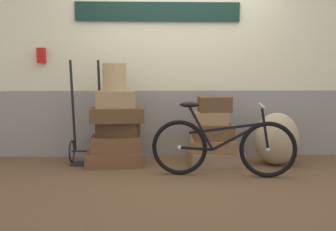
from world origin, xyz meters
The scene contains 16 objects.
ground centered at (0.00, 0.00, -0.03)m, with size 10.15×5.20×0.06m, color brown.
station_building centered at (0.01, 0.85, 1.35)m, with size 8.15×0.74×2.70m.
suitcase_0 centered at (-0.86, 0.25, 0.08)m, with size 0.69×0.44×0.17m, color brown.
suitcase_1 centered at (-0.84, 0.27, 0.27)m, with size 0.60×0.38×0.20m, color brown.
suitcase_2 centered at (-0.81, 0.30, 0.45)m, with size 0.50×0.32×0.18m, color #4C2D19.
suitcase_3 centered at (-0.82, 0.26, 0.63)m, with size 0.64×0.41×0.17m, color brown.
suitcase_4 centered at (-0.82, 0.25, 0.82)m, with size 0.47×0.31×0.21m, color #9E754C.
suitcase_5 centered at (0.40, 0.26, 0.08)m, with size 0.65×0.46×0.16m, color #937051.
suitcase_6 centered at (0.36, 0.24, 0.24)m, with size 0.56×0.38×0.15m, color olive.
suitcase_7 centered at (0.36, 0.24, 0.41)m, with size 0.48×0.33×0.19m, color brown.
suitcase_8 centered at (0.35, 0.28, 0.58)m, with size 0.41×0.30×0.15m, color #9E754C.
suitcase_9 centered at (0.39, 0.29, 0.75)m, with size 0.39×0.29×0.19m, color brown.
wicker_basket centered at (-0.84, 0.27, 1.09)m, with size 0.28×0.28×0.33m, color tan.
luggage_trolley centered at (-1.21, 0.39, 0.30)m, with size 0.42×0.36×1.30m.
burlap_sack centered at (1.15, 0.22, 0.33)m, with size 0.54×0.46×0.65m, color tan.
bicycle centered at (0.39, -0.28, 0.34)m, with size 1.58×0.46×0.82m.
Camera 1 is at (-0.34, -4.39, 1.16)m, focal length 40.76 mm.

